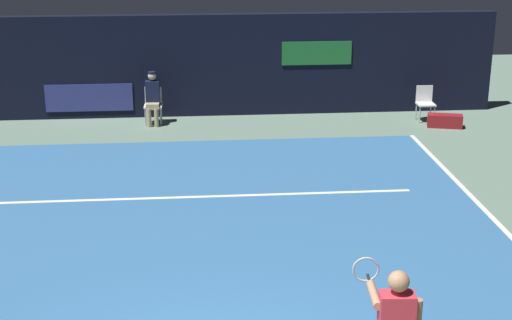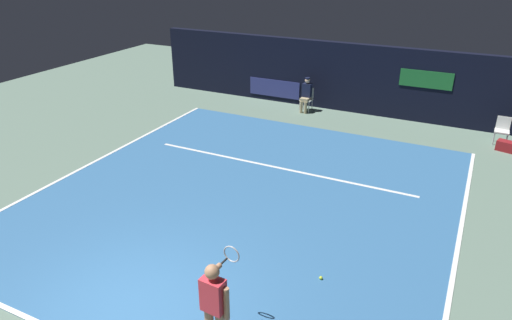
# 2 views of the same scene
# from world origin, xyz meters

# --- Properties ---
(ground_plane) EXTENTS (30.87, 30.87, 0.00)m
(ground_plane) POSITION_xyz_m (0.00, 4.53, 0.00)
(ground_plane) COLOR slate
(court_surface) EXTENTS (10.21, 11.05, 0.01)m
(court_surface) POSITION_xyz_m (0.00, 4.53, 0.01)
(court_surface) COLOR #336699
(court_surface) RESTS_ON ground
(line_sideline_left) EXTENTS (0.10, 11.05, 0.01)m
(line_sideline_left) POSITION_xyz_m (5.05, 4.53, 0.01)
(line_sideline_left) COLOR white
(line_sideline_left) RESTS_ON court_surface
(line_service) EXTENTS (7.96, 0.10, 0.01)m
(line_service) POSITION_xyz_m (0.00, 6.46, 0.01)
(line_service) COLOR white
(line_service) RESTS_ON court_surface
(back_wall) EXTENTS (15.52, 0.33, 2.60)m
(back_wall) POSITION_xyz_m (-0.00, 12.44, 1.30)
(back_wall) COLOR black
(back_wall) RESTS_ON ground
(line_judge_on_chair) EXTENTS (0.45, 0.54, 1.32)m
(line_judge_on_chair) POSITION_xyz_m (-1.08, 11.63, 0.69)
(line_judge_on_chair) COLOR white
(line_judge_on_chair) RESTS_ON ground
(courtside_chair_near) EXTENTS (0.45, 0.42, 0.88)m
(courtside_chair_near) POSITION_xyz_m (5.75, 11.38, 0.50)
(courtside_chair_near) COLOR white
(courtside_chair_near) RESTS_ON ground
(tennis_ball) EXTENTS (0.07, 0.07, 0.07)m
(tennis_ball) POSITION_xyz_m (2.77, 2.27, 0.05)
(tennis_ball) COLOR #CCE033
(tennis_ball) RESTS_ON court_surface
(equipment_bag) EXTENTS (0.89, 0.53, 0.32)m
(equipment_bag) POSITION_xyz_m (6.07, 10.73, 0.16)
(equipment_bag) COLOR maroon
(equipment_bag) RESTS_ON ground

